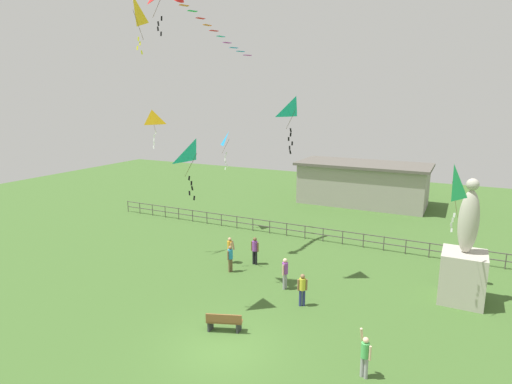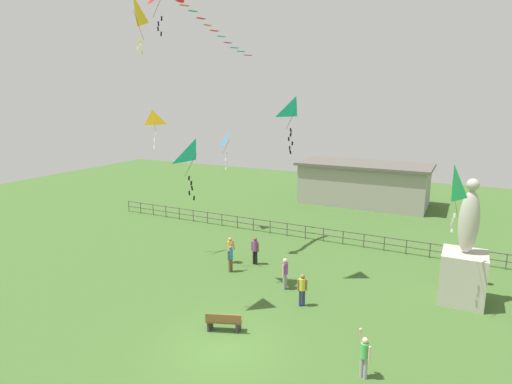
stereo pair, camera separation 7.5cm
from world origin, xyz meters
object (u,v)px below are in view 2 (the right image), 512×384
Objects in this scene: park_bench at (224,322)px; streamer_kite at (187,2)px; person_5 at (230,256)px; kite_0 at (196,155)px; person_0 at (255,249)px; person_4 at (285,271)px; person_3 at (230,248)px; lamppost at (464,228)px; statue_monument at (464,266)px; person_1 at (302,288)px; kite_5 at (452,183)px; person_2 at (364,354)px; kite_4 at (134,11)px; kite_2 at (153,119)px; kite_3 at (229,141)px; kite_1 at (296,111)px.

streamer_kite reaches higher than park_bench.
person_5 is 0.69× the size of kite_0.
person_4 is (2.86, -2.26, -0.00)m from person_0.
person_4 is at bearing -22.78° from person_3.
lamppost reaches higher than person_3.
person_3 is 8.71m from kite_0.
person_5 is at bearing -114.66° from person_0.
kite_0 is (-1.83, 1.00, 6.75)m from park_bench.
person_5 is (-11.67, -1.91, -0.87)m from statue_monument.
person_0 is at bearing 18.13° from person_3.
person_3 is 0.95× the size of person_4.
person_1 is 8.05m from kite_5.
person_2 is at bearing -10.12° from kite_0.
kite_4 is (-3.51, -3.15, 12.89)m from person_3.
streamer_kite reaches higher than person_1.
kite_2 is at bearing -169.42° from lamppost.
kite_0 is at bearing -148.38° from statue_monument.
streamer_kite reaches higher than kite_4.
person_1 reaches higher than person_3.
person_0 is 0.92× the size of person_5.
kite_0 is at bearing -141.33° from lamppost.
kite_4 is (1.33, -2.57, 5.42)m from kite_2.
person_0 is 0.63× the size of kite_0.
person_5 is 0.33× the size of streamer_kite.
kite_5 reaches higher than person_3.
kite_3 is (-4.15, 7.12, 5.67)m from person_5.
kite_3 is (-7.75, 7.79, 5.62)m from person_4.
kite_0 is at bearing -25.94° from kite_4.
kite_0 reaches higher than person_1.
person_3 is at bearing -0.25° from streamer_kite.
person_0 is 5.60m from person_1.
kite_1 is (-5.18, 6.26, 8.06)m from person_2.
person_4 is 0.59× the size of kite_4.
person_3 is 8.92m from kite_2.
lamppost is 2.72× the size of person_3.
person_0 is at bearing 6.53° from streamer_kite.
statue_monument reaches higher than person_0.
lamppost is at bearing 79.89° from kite_5.
person_1 is at bearing 33.55° from kite_0.
person_2 is 0.80× the size of kite_2.
person_3 is 1.33m from person_5.
kite_1 is (2.53, 4.88, 1.76)m from kite_0.
kite_2 reaches higher than person_3.
person_4 reaches higher than park_bench.
kite_5 is (11.56, -0.98, 5.11)m from person_3.
statue_monument is 19.77m from streamer_kite.
kite_3 reaches higher than kite_5.
person_2 is 1.15× the size of person_3.
kite_4 is at bearing -171.81° from kite_5.
person_4 is (0.66, 4.93, 0.48)m from park_bench.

